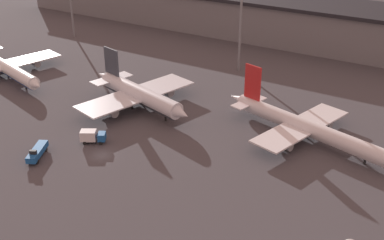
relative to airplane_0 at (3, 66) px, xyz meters
The scene contains 8 objects.
ground 59.03m from the airplane_0, 19.82° to the right, with size 600.00×600.00×0.00m, color #423F44.
terminal_building 96.29m from the airplane_0, 54.80° to the left, with size 228.88×26.22×14.91m.
airplane_0 is the anchor object (origin of this frame).
airplane_1 47.88m from the airplane_0, ahead, with size 36.28×33.34×13.18m.
airplane_2 90.48m from the airplane_0, ahead, with size 45.79×28.81×13.37m.
service_vehicle_0 52.43m from the airplane_0, 31.94° to the right, with size 5.46×8.03×2.79m.
service_vehicle_4 52.80m from the airplane_0, 18.61° to the right, with size 5.89×4.85×2.97m.
lamp_post_1 71.66m from the airplane_0, 35.74° to the left, with size 1.80×1.80×25.79m.
Camera 1 is at (62.71, -65.09, 52.60)m, focal length 45.00 mm.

